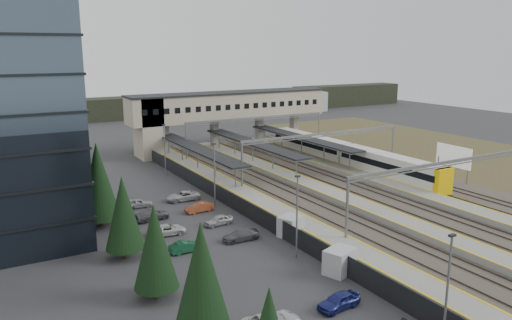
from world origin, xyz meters
TOP-DOWN VIEW (x-y plane):
  - ground at (0.00, 0.00)m, footprint 220.00×220.00m
  - conifer_row at (-22.00, -3.86)m, footprint 4.42×49.82m
  - car_park at (-13.45, -6.67)m, footprint 10.56×44.61m
  - lampposts at (-8.00, 1.25)m, footprint 0.50×53.25m
  - fence at (-6.50, 5.00)m, footprint 0.08×90.00m
  - relay_cabin_near at (-6.55, -12.59)m, footprint 3.19×2.75m
  - relay_cabin_far at (-5.36, -3.05)m, footprint 2.94×2.72m
  - rail_corridor at (9.34, 5.00)m, footprint 34.00×90.00m
  - canopies at (7.00, 27.00)m, footprint 23.10×30.00m
  - footbridge at (7.70, 42.00)m, footprint 40.40×6.40m
  - gantries at (12.00, 3.00)m, footprint 28.40×62.28m
  - train at (20.00, 18.13)m, footprint 2.90×40.25m
  - billboard at (27.93, 3.58)m, footprint 0.35×6.28m
  - treeline_far at (23.81, 92.28)m, footprint 170.00×19.00m

SIDE VIEW (x-z plane):
  - ground at x=0.00m, z-range 0.00..0.00m
  - rail_corridor at x=9.34m, z-range -0.17..0.75m
  - car_park at x=-13.45m, z-range -0.04..1.23m
  - fence at x=-6.50m, z-range 0.00..2.00m
  - relay_cabin_far at x=-5.36m, z-range 0.00..2.18m
  - relay_cabin_near at x=-6.55m, z-range 0.00..2.23m
  - train at x=20.00m, z-range 0.25..3.90m
  - treeline_far at x=23.81m, z-range -0.55..6.45m
  - billboard at x=27.93m, z-range 0.94..6.33m
  - canopies at x=7.00m, z-range 2.28..5.56m
  - lampposts at x=-8.00m, z-range 0.30..8.37m
  - conifer_row at x=-22.00m, z-range 0.09..9.59m
  - gantries at x=12.00m, z-range 2.41..9.58m
  - footbridge at x=7.70m, z-range 2.33..13.53m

